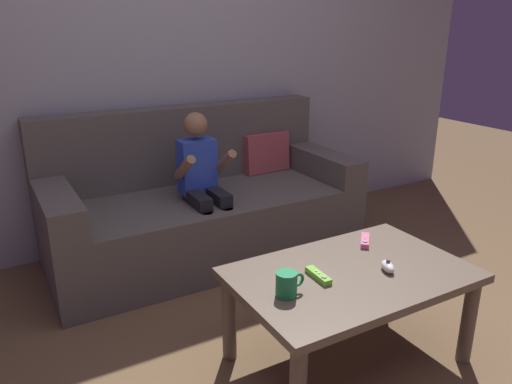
% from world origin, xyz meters
% --- Properties ---
extents(wall_back, '(5.17, 0.05, 2.50)m').
position_xyz_m(wall_back, '(0.00, 1.88, 1.25)').
color(wall_back, '#999EA8').
rests_on(wall_back, ground).
extents(couch, '(1.85, 0.80, 0.89)m').
position_xyz_m(couch, '(0.11, 1.49, 0.30)').
color(couch, '#56514C').
rests_on(couch, ground).
extents(person_seated_on_couch, '(0.29, 0.36, 0.91)m').
position_xyz_m(person_seated_on_couch, '(0.05, 1.31, 0.52)').
color(person_seated_on_couch, black).
rests_on(person_seated_on_couch, ground).
extents(coffee_table, '(0.96, 0.62, 0.42)m').
position_xyz_m(coffee_table, '(0.21, 0.20, 0.36)').
color(coffee_table, brown).
rests_on(coffee_table, ground).
extents(game_remote_lime_near_edge, '(0.04, 0.14, 0.03)m').
position_xyz_m(game_remote_lime_near_edge, '(0.05, 0.22, 0.44)').
color(game_remote_lime_near_edge, '#72C638').
rests_on(game_remote_lime_near_edge, coffee_table).
extents(nunchuk_white, '(0.08, 0.10, 0.05)m').
position_xyz_m(nunchuk_white, '(0.34, 0.13, 0.44)').
color(nunchuk_white, white).
rests_on(nunchuk_white, coffee_table).
extents(game_remote_pink_far_corner, '(0.12, 0.13, 0.03)m').
position_xyz_m(game_remote_pink_far_corner, '(0.44, 0.38, 0.44)').
color(game_remote_pink_far_corner, pink).
rests_on(game_remote_pink_far_corner, coffee_table).
extents(coffee_mug, '(0.12, 0.08, 0.09)m').
position_xyz_m(coffee_mug, '(-0.12, 0.17, 0.47)').
color(coffee_mug, '#1E7F47').
rests_on(coffee_mug, coffee_table).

